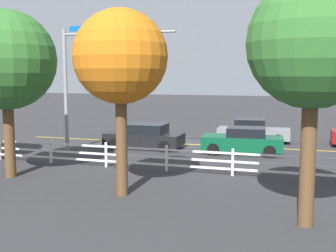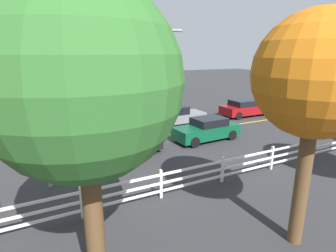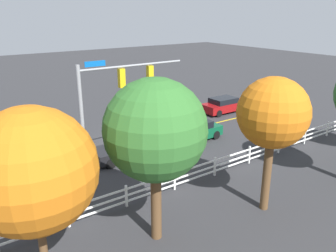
# 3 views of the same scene
# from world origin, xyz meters

# --- Properties ---
(ground_plane) EXTENTS (120.00, 120.00, 0.00)m
(ground_plane) POSITION_xyz_m (0.00, 0.00, 0.00)
(ground_plane) COLOR #2D2D30
(lane_center_stripe) EXTENTS (28.00, 0.16, 0.01)m
(lane_center_stripe) POSITION_xyz_m (-4.00, 0.00, 0.00)
(lane_center_stripe) COLOR gold
(lane_center_stripe) RESTS_ON ground_plane
(signal_assembly) EXTENTS (6.26, 0.38, 6.74)m
(signal_assembly) POSITION_xyz_m (3.36, 4.31, 4.71)
(signal_assembly) COLOR gray
(signal_assembly) RESTS_ON ground_plane
(car_0) EXTENTS (4.49, 1.97, 1.44)m
(car_0) POSITION_xyz_m (-4.38, -2.12, 0.67)
(car_0) COLOR slate
(car_0) RESTS_ON ground_plane
(car_1) EXTENTS (4.46, 2.03, 1.42)m
(car_1) POSITION_xyz_m (1.33, 2.03, 0.69)
(car_1) COLOR black
(car_1) RESTS_ON ground_plane
(car_2) EXTENTS (4.32, 2.00, 1.42)m
(car_2) POSITION_xyz_m (-4.27, 2.13, 0.69)
(car_2) COLOR #0C4C2D
(car_2) RESTS_ON ground_plane
(car_3) EXTENTS (4.59, 1.98, 1.41)m
(car_3) POSITION_xyz_m (-11.25, -2.00, 0.70)
(car_3) COLOR maroon
(car_3) RESTS_ON ground_plane
(white_rail_fence) EXTENTS (26.10, 0.10, 1.15)m
(white_rail_fence) POSITION_xyz_m (-3.00, 7.22, 0.60)
(white_rail_fence) COLOR white
(white_rail_fence) RESTS_ON ground_plane
(tree_0) EXTENTS (3.23, 3.23, 6.44)m
(tree_0) POSITION_xyz_m (-1.13, 11.19, 4.77)
(tree_0) COLOR brown
(tree_0) RESTS_ON ground_plane
(tree_1) EXTENTS (4.22, 4.22, 6.38)m
(tree_1) POSITION_xyz_m (8.86, 9.81, 4.26)
(tree_1) COLOR brown
(tree_1) RESTS_ON ground_plane
(tree_2) EXTENTS (4.03, 4.03, 6.82)m
(tree_2) POSITION_xyz_m (4.34, 10.04, 4.77)
(tree_2) COLOR brown
(tree_2) RESTS_ON ground_plane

